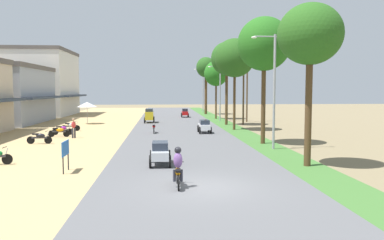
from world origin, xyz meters
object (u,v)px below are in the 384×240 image
median_tree_second (264,44)px  utility_pole_near (243,88)px  median_tree_fifth (216,74)px  median_tree_sixth (206,68)px  streetlamp_mid (220,89)px  car_van_yellow (149,115)px  motorbike_foreground_rider (178,168)px  car_sedan_silver (160,152)px  median_tree_fourth (227,59)px  parked_motorbike_fifth (71,126)px  pedestrian_on_shoulder (74,127)px  parked_motorbike_second (40,137)px  streetlamp_far (203,87)px  streetlamp_near (274,83)px  car_sedan_white (204,126)px  median_tree_nearest (310,36)px  motorbike_ahead_second (154,127)px  median_tree_third (235,58)px  car_hatchback_red (185,113)px  vendor_umbrella (87,104)px  street_signboard (65,150)px  parked_motorbike_third (59,131)px  parked_motorbike_fourth (63,129)px  utility_pole_far (247,82)px

median_tree_second → utility_pole_near: 16.33m
median_tree_fifth → median_tree_sixth: size_ratio=0.85×
streetlamp_mid → utility_pole_near: utility_pole_near is taller
car_van_yellow → motorbike_foreground_rider: (2.08, -31.02, -0.17)m
streetlamp_mid → car_sedan_silver: 29.55m
median_tree_second → median_tree_sixth: median_tree_sixth is taller
median_tree_fourth → motorbike_foreground_rider: (-6.69, -27.77, -6.59)m
parked_motorbike_fifth → median_tree_fifth: size_ratio=0.23×
pedestrian_on_shoulder → streetlamp_mid: size_ratio=0.23×
parked_motorbike_second → streetlamp_far: (16.29, 39.74, 3.99)m
parked_motorbike_second → streetlamp_mid: 25.84m
streetlamp_near → streetlamp_far: bearing=90.0°
parked_motorbike_fifth → car_sedan_white: size_ratio=0.80×
median_tree_nearest → car_sedan_silver: (-7.61, 0.87, -6.00)m
pedestrian_on_shoulder → median_tree_fourth: bearing=37.4°
streetlamp_mid → motorbike_ahead_second: (-8.12, -13.34, -3.59)m
median_tree_second → streetlamp_near: (-0.00, -2.69, -2.84)m
median_tree_fourth → car_van_yellow: (-8.77, 3.25, -6.42)m
median_tree_third → car_hatchback_red: 19.09m
utility_pole_near → car_van_yellow: (-10.81, 2.74, -3.21)m
median_tree_nearest → vendor_umbrella: bearing=121.6°
parked_motorbike_second → car_sedan_silver: (8.78, -8.64, 0.19)m
street_signboard → motorbike_ahead_second: (3.91, 16.43, -0.53)m
parked_motorbike_third → streetlamp_mid: size_ratio=0.26×
car_sedan_silver → motorbike_ahead_second: size_ratio=1.26×
street_signboard → median_tree_fifth: size_ratio=0.19×
parked_motorbike_fourth → motorbike_ahead_second: bearing=5.8°
median_tree_fifth → median_tree_sixth: bearing=91.1°
vendor_umbrella → streetlamp_far: 28.18m
median_tree_sixth → median_tree_third: bearing=-90.1°
vendor_umbrella → pedestrian_on_shoulder: bearing=-84.0°
streetlamp_near → car_hatchback_red: (-4.06, 30.14, -3.68)m
vendor_umbrella → median_tree_second: 24.37m
pedestrian_on_shoulder → car_sedan_silver: (7.07, -11.90, -0.22)m
parked_motorbike_fifth → streetlamp_near: bearing=-38.1°
streetlamp_near → motorbike_ahead_second: (-8.12, 10.16, -3.85)m
median_tree_sixth → car_sedan_silver: 43.32m
parked_motorbike_second → median_tree_fifth: bearing=55.1°
parked_motorbike_fourth → streetlamp_mid: streetlamp_mid is taller
streetlamp_mid → utility_pole_near: bearing=-68.3°
car_sedan_silver → motorbike_foreground_rider: size_ratio=1.26×
street_signboard → median_tree_fourth: median_tree_fourth is taller
parked_motorbike_fifth → median_tree_nearest: bearing=-48.6°
parked_motorbike_fifth → median_tree_fifth: 22.33m
median_tree_third → parked_motorbike_fourth: bearing=-168.6°
streetlamp_mid → utility_pole_far: 3.50m
streetlamp_far → motorbike_ahead_second: (-8.12, -33.34, -3.97)m
vendor_umbrella → utility_pole_far: utility_pole_far is taller
utility_pole_near → vendor_umbrella: bearing=174.3°
vendor_umbrella → utility_pole_far: bearing=5.8°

